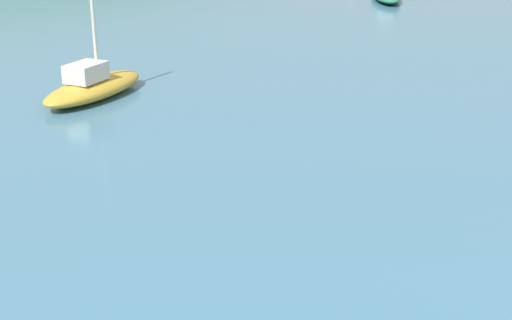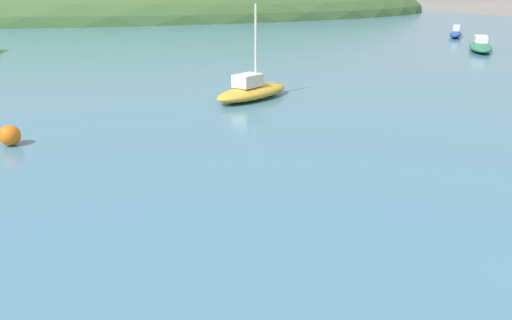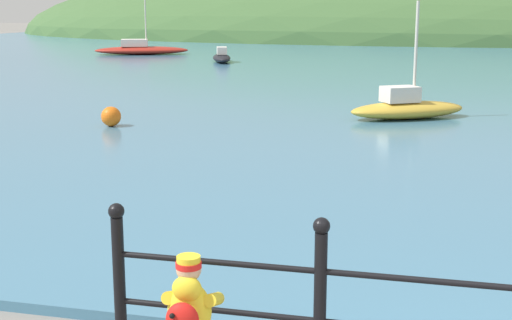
% 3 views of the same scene
% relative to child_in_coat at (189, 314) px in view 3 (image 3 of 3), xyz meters
% --- Properties ---
extents(water, '(80.00, 60.00, 0.10)m').
position_rel_child_in_coat_xyz_m(water, '(2.17, 30.93, -0.56)').
color(water, teal).
rests_on(water, ground).
extents(far_hillside, '(81.10, 44.60, 13.81)m').
position_rel_child_in_coat_xyz_m(far_hillside, '(2.17, 64.44, -0.61)').
color(far_hillside, '#3D6033').
rests_on(far_hillside, ground).
extents(child_in_coat, '(0.40, 0.54, 1.00)m').
position_rel_child_in_coat_xyz_m(child_in_coat, '(0.00, 0.00, 0.00)').
color(child_in_coat, navy).
rests_on(child_in_coat, ground).
extents(boat_far_right, '(2.92, 2.32, 2.64)m').
position_rel_child_in_coat_xyz_m(boat_far_right, '(1.01, 12.30, -0.26)').
color(boat_far_right, gold).
rests_on(boat_far_right, water).
extents(boat_far_left, '(1.72, 3.10, 0.70)m').
position_rel_child_in_coat_xyz_m(boat_far_left, '(-7.85, 27.42, -0.28)').
color(boat_far_left, black).
rests_on(boat_far_left, water).
extents(boat_red_dinghy, '(5.19, 3.32, 5.83)m').
position_rel_child_in_coat_xyz_m(boat_red_dinghy, '(-13.52, 31.48, -0.23)').
color(boat_red_dinghy, maroon).
rests_on(boat_red_dinghy, water).
extents(mooring_buoy, '(0.42, 0.42, 0.42)m').
position_rel_child_in_coat_xyz_m(mooring_buoy, '(-5.09, 9.68, -0.29)').
color(mooring_buoy, orange).
rests_on(mooring_buoy, water).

